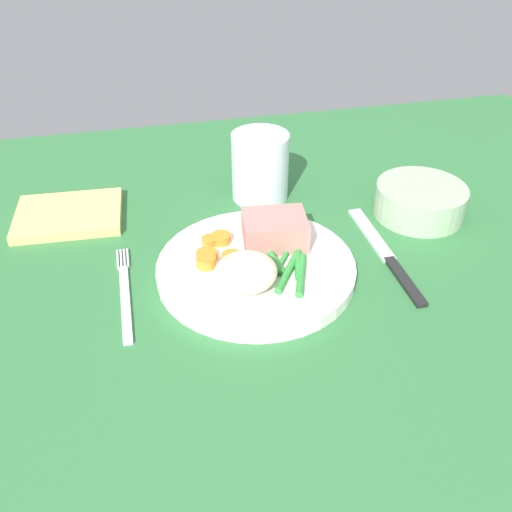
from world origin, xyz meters
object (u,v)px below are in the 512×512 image
meat_portion (274,230)px  water_glass (260,171)px  dinner_plate (256,268)px  salad_bowl (420,199)px  napkin (69,215)px  knife (386,255)px  fork (125,293)px

meat_portion → water_glass: (1.55, 13.96, 0.64)cm
dinner_plate → salad_bowl: size_ratio=1.92×
water_glass → napkin: water_glass is taller
dinner_plate → knife: size_ratio=1.13×
meat_portion → water_glass: size_ratio=0.80×
knife → water_glass: (-11.66, 17.90, 3.81)cm
meat_portion → napkin: size_ratio=0.55×
knife → napkin: bearing=153.8°
fork → salad_bowl: (39.73, 8.21, 2.19)cm
knife → napkin: napkin is taller
fork → dinner_plate: bearing=0.1°
knife → salad_bowl: bearing=43.7°
dinner_plate → knife: (16.33, -0.29, -0.60)cm
dinner_plate → napkin: 27.97cm
meat_portion → fork: (-18.30, -3.91, -3.16)cm
fork → knife: 31.51cm
meat_portion → salad_bowl: bearing=11.4°
fork → salad_bowl: bearing=10.8°
napkin → water_glass: bearing=0.4°
napkin → dinner_plate: bearing=-38.6°
knife → meat_portion: bearing=162.1°
dinner_plate → meat_portion: (3.13, 3.65, 2.56)cm
napkin → salad_bowl: bearing=-11.6°
salad_bowl → water_glass: bearing=154.1°
knife → water_glass: bearing=121.8°
fork → napkin: bearing=109.8°
salad_bowl → meat_portion: bearing=-168.6°
dinner_plate → water_glass: water_glass is taller
dinner_plate → napkin: size_ratio=1.67×
meat_portion → fork: 18.98cm
meat_portion → water_glass: water_glass is taller
knife → salad_bowl: salad_bowl is taller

